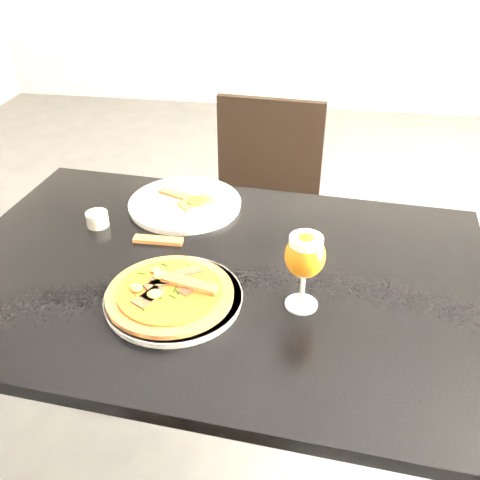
% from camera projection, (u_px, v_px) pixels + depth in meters
% --- Properties ---
extents(ground, '(6.00, 6.00, 0.00)m').
position_uv_depth(ground, '(270.00, 398.00, 1.83)').
color(ground, '#4B4B4D').
rests_on(ground, ground).
extents(dining_table, '(1.25, 0.89, 0.75)m').
position_uv_depth(dining_table, '(216.00, 300.00, 1.23)').
color(dining_table, black).
rests_on(dining_table, ground).
extents(chair_far, '(0.43, 0.43, 0.87)m').
position_uv_depth(chair_far, '(262.00, 214.00, 1.93)').
color(chair_far, black).
rests_on(chair_far, ground).
extents(plate_main, '(0.37, 0.37, 0.01)m').
position_uv_depth(plate_main, '(174.00, 298.00, 1.09)').
color(plate_main, white).
rests_on(plate_main, dining_table).
extents(pizza, '(0.26, 0.26, 0.03)m').
position_uv_depth(pizza, '(171.00, 293.00, 1.08)').
color(pizza, brown).
rests_on(pizza, plate_main).
extents(plate_second, '(0.36, 0.36, 0.02)m').
position_uv_depth(plate_second, '(185.00, 204.00, 1.42)').
color(plate_second, white).
rests_on(plate_second, dining_table).
extents(crust_scraps, '(0.17, 0.12, 0.01)m').
position_uv_depth(crust_scraps, '(190.00, 200.00, 1.41)').
color(crust_scraps, brown).
rests_on(crust_scraps, plate_second).
extents(loose_crust, '(0.12, 0.03, 0.01)m').
position_uv_depth(loose_crust, '(158.00, 240.00, 1.28)').
color(loose_crust, brown).
rests_on(loose_crust, dining_table).
extents(sauce_cup, '(0.05, 0.05, 0.04)m').
position_uv_depth(sauce_cup, '(97.00, 218.00, 1.33)').
color(sauce_cup, '#B4B0A2').
rests_on(sauce_cup, dining_table).
extents(beer_glass, '(0.08, 0.08, 0.17)m').
position_uv_depth(beer_glass, '(305.00, 256.00, 1.02)').
color(beer_glass, silver).
rests_on(beer_glass, dining_table).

